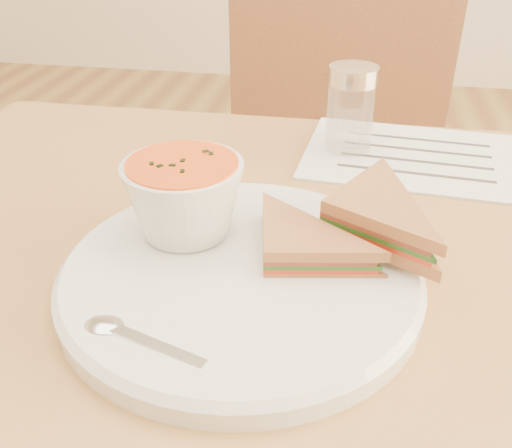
% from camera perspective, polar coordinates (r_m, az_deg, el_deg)
% --- Properties ---
extents(chair_far, '(0.45, 0.45, 0.96)m').
position_cam_1_polar(chair_far, '(1.08, 7.57, -0.77)').
color(chair_far, brown).
rests_on(chair_far, floor).
extents(plate, '(0.39, 0.39, 0.02)m').
position_cam_1_polar(plate, '(0.49, -1.57, -5.32)').
color(plate, white).
rests_on(plate, dining_table).
extents(soup_bowl, '(0.11, 0.11, 0.07)m').
position_cam_1_polar(soup_bowl, '(0.51, -7.14, 2.22)').
color(soup_bowl, white).
rests_on(soup_bowl, plate).
extents(sandwich_half_a, '(0.12, 0.12, 0.03)m').
position_cam_1_polar(sandwich_half_a, '(0.46, 0.74, -4.47)').
color(sandwich_half_a, '#BD8243').
rests_on(sandwich_half_a, plate).
extents(sandwich_half_b, '(0.15, 0.15, 0.03)m').
position_cam_1_polar(sandwich_half_b, '(0.50, 6.38, 0.56)').
color(sandwich_half_b, '#BD8243').
rests_on(sandwich_half_b, plate).
extents(spoon, '(0.16, 0.08, 0.01)m').
position_cam_1_polar(spoon, '(0.41, -9.90, -12.02)').
color(spoon, silver).
rests_on(spoon, plate).
extents(paper_menu, '(0.29, 0.22, 0.00)m').
position_cam_1_polar(paper_menu, '(0.74, 15.68, 6.52)').
color(paper_menu, silver).
rests_on(paper_menu, dining_table).
extents(condiment_shaker, '(0.08, 0.08, 0.11)m').
position_cam_1_polar(condiment_shaker, '(0.73, 9.42, 11.18)').
color(condiment_shaker, silver).
rests_on(condiment_shaker, dining_table).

